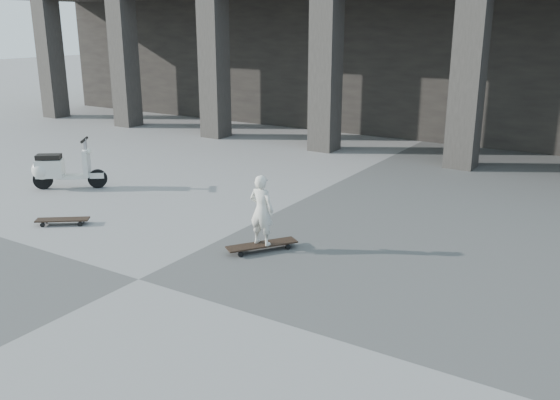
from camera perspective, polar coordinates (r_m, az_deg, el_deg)
The scene contains 6 objects.
ground at distance 8.02m, azimuth -13.44°, elevation -7.44°, with size 90.00×90.00×0.00m, color #484846.
colonnade at distance 19.55m, azimuth 16.87°, elevation 15.52°, with size 28.00×8.82×6.00m.
longboard at distance 8.72m, azimuth -1.75°, elevation -4.37°, with size 0.81×1.01×0.11m.
skateboard_spare at distance 10.45m, azimuth -20.20°, elevation -1.84°, with size 0.81×0.68×0.10m.
child at distance 8.54m, azimuth -1.78°, elevation -0.97°, with size 0.38×0.25×1.04m, color silver.
scooter at distance 12.66m, azimuth -20.73°, elevation 2.79°, with size 1.23×1.00×1.02m.
Camera 1 is at (5.35, -5.04, 3.23)m, focal length 38.00 mm.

